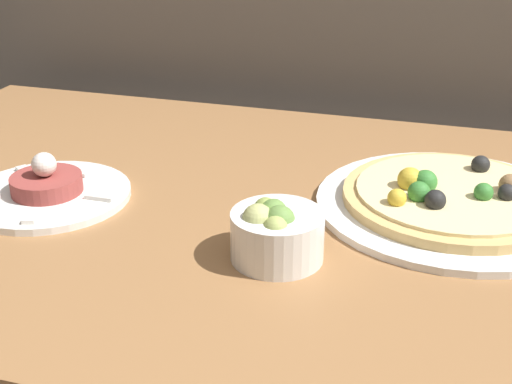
% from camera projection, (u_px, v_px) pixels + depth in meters
% --- Properties ---
extents(dining_table, '(1.48, 0.83, 0.77)m').
position_uv_depth(dining_table, '(304.00, 272.00, 1.00)').
color(dining_table, olive).
rests_on(dining_table, ground_plane).
extents(pizza_plate, '(0.37, 0.37, 0.06)m').
position_uv_depth(pizza_plate, '(452.00, 199.00, 0.96)').
color(pizza_plate, white).
rests_on(pizza_plate, dining_table).
extents(tartare_plate, '(0.23, 0.23, 0.07)m').
position_uv_depth(tartare_plate, '(47.00, 190.00, 0.99)').
color(tartare_plate, white).
rests_on(tartare_plate, dining_table).
extents(small_bowl, '(0.11, 0.11, 0.07)m').
position_uv_depth(small_bowl, '(276.00, 232.00, 0.83)').
color(small_bowl, white).
rests_on(small_bowl, dining_table).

